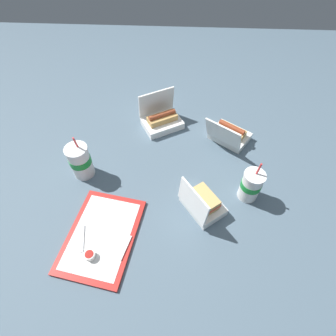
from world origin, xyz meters
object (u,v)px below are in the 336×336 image
at_px(plastic_fork, 82,238).
at_px(clamshell_sandwich_back, 202,203).
at_px(ketchup_cup, 90,255).
at_px(soda_cup_left, 80,161).
at_px(clamshell_hotdog_right, 229,134).
at_px(food_tray, 102,235).
at_px(clamshell_hotdog_front, 162,119).
at_px(soda_cup_back, 251,185).

height_order(plastic_fork, clamshell_sandwich_back, clamshell_sandwich_back).
height_order(ketchup_cup, plastic_fork, ketchup_cup).
xyz_separation_m(ketchup_cup, soda_cup_left, (0.40, 0.12, 0.06)).
xyz_separation_m(clamshell_sandwich_back, clamshell_hotdog_right, (0.42, -0.15, -0.00)).
relative_size(food_tray, clamshell_hotdog_front, 1.65).
relative_size(ketchup_cup, clamshell_hotdog_right, 0.15).
distance_m(ketchup_cup, clamshell_hotdog_front, 0.77).
height_order(food_tray, soda_cup_back, soda_cup_back).
relative_size(plastic_fork, clamshell_hotdog_front, 0.44).
distance_m(food_tray, plastic_fork, 0.07).
bearing_deg(clamshell_hotdog_right, plastic_fork, 133.43).
xyz_separation_m(clamshell_sandwich_back, soda_cup_back, (0.08, -0.20, 0.03)).
bearing_deg(soda_cup_back, soda_cup_left, 83.49).
xyz_separation_m(food_tray, soda_cup_left, (0.31, 0.15, 0.08)).
distance_m(food_tray, clamshell_hotdog_right, 0.79).
bearing_deg(clamshell_sandwich_back, ketchup_cup, 119.33).
relative_size(food_tray, soda_cup_left, 1.78).
bearing_deg(soda_cup_back, clamshell_hotdog_right, 8.73).
bearing_deg(soda_cup_back, clamshell_sandwich_back, 110.45).
height_order(plastic_fork, soda_cup_left, soda_cup_left).
relative_size(ketchup_cup, soda_cup_left, 0.17).
bearing_deg(ketchup_cup, plastic_fork, 35.17).
relative_size(food_tray, plastic_fork, 3.72).
relative_size(clamshell_sandwich_back, clamshell_hotdog_right, 0.83).
height_order(clamshell_hotdog_front, soda_cup_left, soda_cup_left).
bearing_deg(soda_cup_left, soda_cup_back, -96.51).
height_order(ketchup_cup, clamshell_hotdog_right, clamshell_hotdog_right).
bearing_deg(ketchup_cup, clamshell_sandwich_back, -60.67).
bearing_deg(ketchup_cup, clamshell_hotdog_right, -41.11).
relative_size(food_tray, clamshell_sandwich_back, 1.88).
relative_size(clamshell_hotdog_front, soda_cup_left, 1.07).
height_order(clamshell_sandwich_back, soda_cup_back, soda_cup_back).
xyz_separation_m(ketchup_cup, clamshell_hotdog_right, (0.65, -0.57, 0.01)).
bearing_deg(soda_cup_back, clamshell_hotdog_front, 43.12).
height_order(ketchup_cup, clamshell_hotdog_front, clamshell_hotdog_front).
distance_m(clamshell_sandwich_back, clamshell_hotdog_right, 0.44).
relative_size(ketchup_cup, clamshell_sandwich_back, 0.18).
bearing_deg(clamshell_hotdog_right, food_tray, 135.87).
bearing_deg(soda_cup_left, clamshell_sandwich_back, -106.46).
relative_size(plastic_fork, clamshell_hotdog_right, 0.42).
height_order(clamshell_hotdog_front, soda_cup_back, soda_cup_back).
distance_m(clamshell_hotdog_front, soda_cup_left, 0.49).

